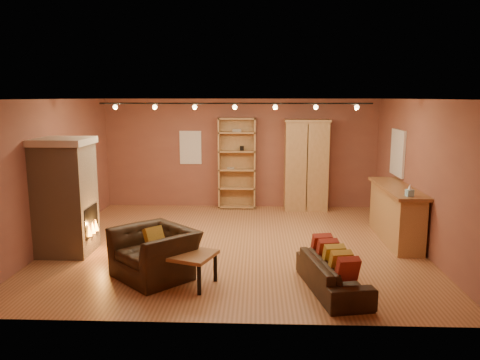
{
  "coord_description": "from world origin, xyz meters",
  "views": [
    {
      "loc": [
        0.44,
        -8.78,
        2.83
      ],
      "look_at": [
        0.1,
        0.2,
        1.24
      ],
      "focal_mm": 35.0,
      "sensor_mm": 36.0,
      "label": 1
    }
  ],
  "objects_px": {
    "armchair": "(155,245)",
    "coffee_table": "(191,258)",
    "bookcase": "(237,162)",
    "bar_counter": "(396,213)",
    "armoire": "(306,165)",
    "loveseat": "(333,268)",
    "fireplace": "(66,196)"
  },
  "relations": [
    {
      "from": "armchair",
      "to": "coffee_table",
      "type": "distance_m",
      "value": 0.7
    },
    {
      "from": "armoire",
      "to": "loveseat",
      "type": "height_order",
      "value": "armoire"
    },
    {
      "from": "fireplace",
      "to": "armoire",
      "type": "distance_m",
      "value": 5.9
    },
    {
      "from": "armchair",
      "to": "bookcase",
      "type": "bearing_deg",
      "value": 121.76
    },
    {
      "from": "loveseat",
      "to": "armchair",
      "type": "height_order",
      "value": "armchair"
    },
    {
      "from": "fireplace",
      "to": "coffee_table",
      "type": "height_order",
      "value": "fireplace"
    },
    {
      "from": "bookcase",
      "to": "coffee_table",
      "type": "xyz_separation_m",
      "value": [
        -0.47,
        -5.17,
        -0.75
      ]
    },
    {
      "from": "bar_counter",
      "to": "loveseat",
      "type": "distance_m",
      "value": 3.04
    },
    {
      "from": "armchair",
      "to": "coffee_table",
      "type": "xyz_separation_m",
      "value": [
        0.62,
        -0.31,
        -0.1
      ]
    },
    {
      "from": "coffee_table",
      "to": "loveseat",
      "type": "bearing_deg",
      "value": -3.26
    },
    {
      "from": "armoire",
      "to": "bar_counter",
      "type": "xyz_separation_m",
      "value": [
        1.54,
        -2.57,
        -0.6
      ]
    },
    {
      "from": "fireplace",
      "to": "bookcase",
      "type": "height_order",
      "value": "bookcase"
    },
    {
      "from": "fireplace",
      "to": "bar_counter",
      "type": "height_order",
      "value": "fireplace"
    },
    {
      "from": "bookcase",
      "to": "bar_counter",
      "type": "relative_size",
      "value": 1.01
    },
    {
      "from": "bookcase",
      "to": "armoire",
      "type": "xyz_separation_m",
      "value": [
        1.75,
        -0.17,
        -0.03
      ]
    },
    {
      "from": "bookcase",
      "to": "bar_counter",
      "type": "distance_m",
      "value": 4.33
    },
    {
      "from": "bookcase",
      "to": "fireplace",
      "type": "bearing_deg",
      "value": -128.38
    },
    {
      "from": "fireplace",
      "to": "bar_counter",
      "type": "relative_size",
      "value": 0.93
    },
    {
      "from": "bar_counter",
      "to": "fireplace",
      "type": "bearing_deg",
      "value": -171.0
    },
    {
      "from": "fireplace",
      "to": "bar_counter",
      "type": "bearing_deg",
      "value": 9.0
    },
    {
      "from": "armoire",
      "to": "loveseat",
      "type": "xyz_separation_m",
      "value": [
        -0.1,
        -5.12,
        -0.8
      ]
    },
    {
      "from": "bookcase",
      "to": "armchair",
      "type": "distance_m",
      "value": 5.02
    },
    {
      "from": "bar_counter",
      "to": "armchair",
      "type": "relative_size",
      "value": 1.63
    },
    {
      "from": "bookcase",
      "to": "bar_counter",
      "type": "xyz_separation_m",
      "value": [
        3.29,
        -2.74,
        -0.62
      ]
    },
    {
      "from": "bookcase",
      "to": "loveseat",
      "type": "bearing_deg",
      "value": -72.63
    },
    {
      "from": "loveseat",
      "to": "coffee_table",
      "type": "bearing_deg",
      "value": 75.69
    },
    {
      "from": "loveseat",
      "to": "armoire",
      "type": "bearing_deg",
      "value": -12.15
    },
    {
      "from": "coffee_table",
      "to": "fireplace",
      "type": "bearing_deg",
      "value": 149.87
    },
    {
      "from": "loveseat",
      "to": "bookcase",
      "type": "bearing_deg",
      "value": 6.32
    },
    {
      "from": "fireplace",
      "to": "bookcase",
      "type": "xyz_separation_m",
      "value": [
        2.95,
        3.73,
        0.12
      ]
    },
    {
      "from": "fireplace",
      "to": "loveseat",
      "type": "distance_m",
      "value": 4.92
    },
    {
      "from": "fireplace",
      "to": "loveseat",
      "type": "relative_size",
      "value": 1.22
    }
  ]
}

